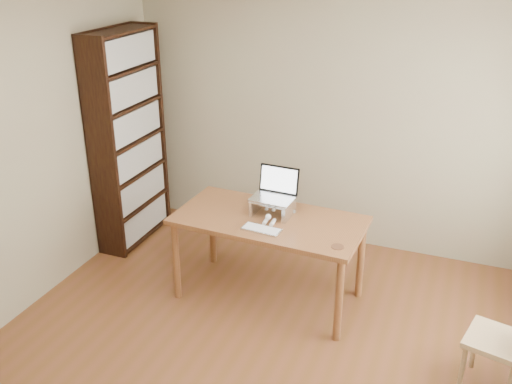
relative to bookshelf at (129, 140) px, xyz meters
name	(u,v)px	position (x,y,z in m)	size (l,w,h in m)	color
room	(246,212)	(1.86, -1.54, 0.25)	(4.04, 4.54, 2.64)	brown
bookshelf	(129,140)	(0.00, 0.00, 0.00)	(0.30, 0.90, 2.10)	black
desk	(269,228)	(1.65, -0.53, -0.39)	(1.57, 0.83, 0.75)	brown
laptop_stand	(272,205)	(1.65, -0.45, -0.22)	(0.32, 0.25, 0.13)	silver
laptop	(275,190)	(1.65, -0.39, -0.11)	(0.35, 0.30, 0.24)	silver
keyboard	(261,229)	(1.67, -0.75, -0.29)	(0.32, 0.15, 0.02)	silver
coaster	(337,247)	(2.28, -0.79, -0.30)	(0.10, 0.10, 0.01)	#54301D
cat	(277,206)	(1.68, -0.42, -0.23)	(0.25, 0.48, 0.15)	#4D433C
chair	(508,337)	(3.50, -1.01, -0.60)	(0.45, 0.45, 0.84)	tan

